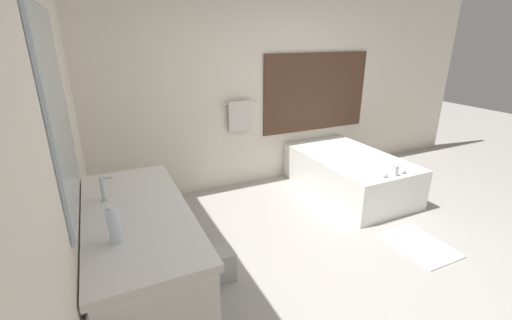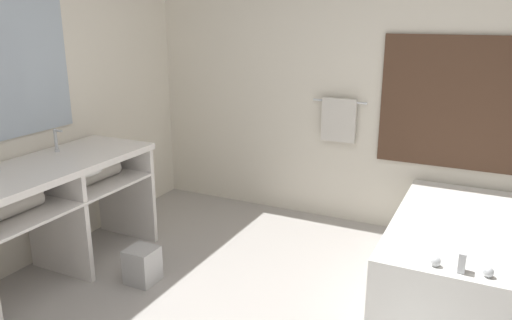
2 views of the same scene
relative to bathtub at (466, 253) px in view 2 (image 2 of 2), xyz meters
The scene contains 5 objects.
wall_back_with_blinds 1.64m from the bathtub, 135.06° to the left, with size 7.40×0.13×2.70m.
vanity_counter 2.99m from the bathtub, 158.71° to the right, with size 0.67×1.57×0.89m.
sink_faucet 3.16m from the bathtub, 163.57° to the right, with size 0.09×0.04×0.18m.
bathtub is the anchor object (origin of this frame).
waste_bin 2.34m from the bathtub, 156.28° to the right, with size 0.21×0.21×0.27m.
Camera 2 is at (0.98, -2.19, 1.91)m, focal length 35.00 mm.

